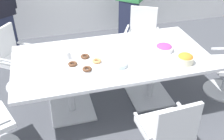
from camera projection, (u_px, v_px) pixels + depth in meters
name	position (u px, v px, depth m)	size (l,w,h in m)	color
ground_plane	(112.00, 103.00, 3.74)	(10.00, 10.00, 0.01)	#4C4F56
conference_table	(112.00, 65.00, 3.40)	(2.40, 1.20, 0.75)	silver
office_chair_0	(166.00, 136.00, 2.69)	(0.57, 0.57, 0.91)	silver
office_chair_2	(141.00, 39.00, 4.48)	(0.73, 0.73, 0.91)	silver
office_chair_3	(17.00, 62.00, 3.88)	(0.75, 0.75, 0.91)	silver
snack_bowl_chips_orange	(185.00, 58.00, 3.17)	(0.20, 0.20, 0.12)	beige
snack_bowl_candy_mix	(164.00, 48.00, 3.43)	(0.22, 0.22, 0.09)	white
donut_platter	(85.00, 63.00, 3.16)	(0.39, 0.39, 0.04)	white
plate_stack	(118.00, 65.00, 3.13)	(0.20, 0.20, 0.05)	white
napkin_pile	(60.00, 54.00, 3.28)	(0.18, 0.18, 0.09)	white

